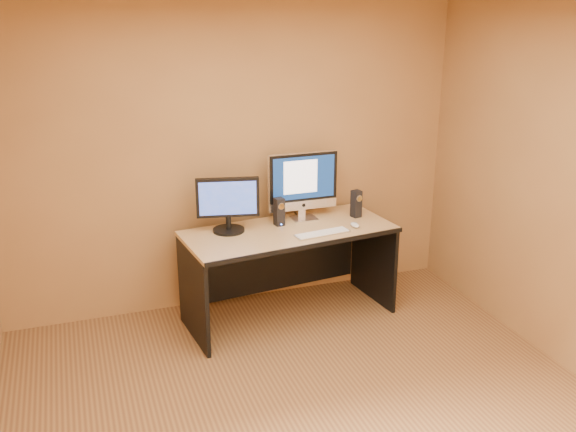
{
  "coord_description": "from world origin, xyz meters",
  "views": [
    {
      "loc": [
        -1.33,
        -3.19,
        2.62
      ],
      "look_at": [
        0.28,
        1.39,
        0.95
      ],
      "focal_mm": 40.0,
      "sensor_mm": 36.0,
      "label": 1
    }
  ],
  "objects": [
    {
      "name": "speaker_left",
      "position": [
        0.28,
        1.62,
        0.92
      ],
      "size": [
        0.08,
        0.09,
        0.24
      ],
      "primitive_type": null,
      "rotation": [
        0.0,
        0.0,
        0.14
      ],
      "color": "black",
      "rests_on": "desk"
    },
    {
      "name": "walls",
      "position": [
        0.0,
        0.0,
        1.3
      ],
      "size": [
        4.0,
        4.0,
        2.6
      ],
      "primitive_type": null,
      "color": "olive",
      "rests_on": "ground"
    },
    {
      "name": "imac",
      "position": [
        0.53,
        1.7,
        1.1
      ],
      "size": [
        0.62,
        0.23,
        0.59
      ],
      "primitive_type": null,
      "rotation": [
        0.0,
        0.0,
        0.0
      ],
      "color": "silver",
      "rests_on": "desk"
    },
    {
      "name": "cable_b",
      "position": [
        0.51,
        1.8,
        0.8
      ],
      "size": [
        0.03,
        0.19,
        0.01
      ],
      "primitive_type": "cylinder",
      "rotation": [
        1.57,
        0.0,
        -0.12
      ],
      "color": "black",
      "rests_on": "desk"
    },
    {
      "name": "floor",
      "position": [
        0.0,
        0.0,
        0.0
      ],
      "size": [
        4.0,
        4.0,
        0.0
      ],
      "primitive_type": "plane",
      "color": "brown",
      "rests_on": "ground"
    },
    {
      "name": "mouse",
      "position": [
        0.86,
        1.37,
        0.82
      ],
      "size": [
        0.07,
        0.11,
        0.04
      ],
      "primitive_type": "ellipsoid",
      "rotation": [
        0.0,
        0.0,
        0.03
      ],
      "color": "silver",
      "rests_on": "desk"
    },
    {
      "name": "cable_a",
      "position": [
        0.6,
        1.76,
        0.8
      ],
      "size": [
        0.07,
        0.23,
        0.01
      ],
      "primitive_type": "cylinder",
      "rotation": [
        1.57,
        0.0,
        0.27
      ],
      "color": "black",
      "rests_on": "desk"
    },
    {
      "name": "second_monitor",
      "position": [
        -0.16,
        1.62,
        1.03
      ],
      "size": [
        0.56,
        0.36,
        0.45
      ],
      "primitive_type": null,
      "rotation": [
        0.0,
        0.0,
        -0.21
      ],
      "color": "black",
      "rests_on": "desk"
    },
    {
      "name": "ceiling",
      "position": [
        0.0,
        0.0,
        2.6
      ],
      "size": [
        4.0,
        4.0,
        0.0
      ],
      "primitive_type": "plane",
      "color": "white",
      "rests_on": "walls"
    },
    {
      "name": "speaker_right",
      "position": [
        0.98,
        1.6,
        0.92
      ],
      "size": [
        0.09,
        0.09,
        0.24
      ],
      "primitive_type": null,
      "rotation": [
        0.0,
        0.0,
        0.21
      ],
      "color": "black",
      "rests_on": "desk"
    },
    {
      "name": "desk",
      "position": [
        0.32,
        1.49,
        0.4
      ],
      "size": [
        1.8,
        0.95,
        0.8
      ],
      "primitive_type": null,
      "rotation": [
        0.0,
        0.0,
        0.12
      ],
      "color": "tan",
      "rests_on": "ground"
    },
    {
      "name": "keyboard",
      "position": [
        0.54,
        1.29,
        0.81
      ],
      "size": [
        0.48,
        0.18,
        0.02
      ],
      "primitive_type": "cube",
      "rotation": [
        0.0,
        0.0,
        0.13
      ],
      "color": "silver",
      "rests_on": "desk"
    }
  ]
}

